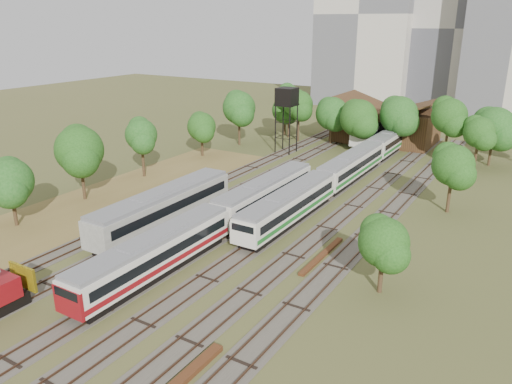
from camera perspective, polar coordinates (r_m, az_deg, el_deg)
The scene contains 15 objects.
ground at distance 39.78m, azimuth -10.74°, elevation -10.92°, with size 240.00×240.00×0.00m, color #475123.
dry_grass_patch at distance 56.82m, azimuth -18.98°, elevation -2.25°, with size 14.00×60.00×0.04m, color brown.
tracks at distance 59.08m, azimuth 5.04°, elevation -0.42°, with size 24.60×80.00×0.19m.
railcar_red_set at distance 47.32m, azimuth -4.37°, elevation -3.18°, with size 2.76×34.58×3.40m.
railcar_green_set at distance 65.85m, azimuth 10.86°, elevation 2.95°, with size 2.75×52.08×3.39m.
railcar_rear at distance 86.80m, azimuth 13.55°, elevation 6.86°, with size 3.26×16.08×4.03m.
old_grey_coach at distance 50.17m, azimuth -10.50°, elevation -1.76°, with size 3.11×18.00×3.85m.
water_tower at distance 77.20m, azimuth 3.54°, elevation 10.65°, with size 2.89×2.89×10.01m.
rail_pile_far at distance 44.39m, azimuth 7.54°, elevation -7.21°, with size 0.51×8.24×0.27m, color #5A3119.
maintenance_shed at distance 88.27m, azimuth 14.63°, elevation 7.49°, with size 16.45×11.55×7.58m.
tree_band_left at distance 66.80m, azimuth -11.56°, elevation 6.24°, with size 8.32×66.81×8.86m.
tree_band_far at distance 80.12m, azimuth 15.19°, elevation 8.40°, with size 42.32×9.49×9.34m.
tree_band_right at distance 57.35m, azimuth 21.49°, elevation 2.89°, with size 4.94×42.45×7.47m.
tower_left at distance 127.15m, azimuth 12.95°, elevation 19.19°, with size 22.00×16.00×42.00m, color beige.
tower_centre at distance 126.96m, azimuth 22.56°, elevation 16.92°, with size 20.00×18.00×36.00m, color #B7B0A6.
Camera 1 is at (23.85, -25.06, 19.63)m, focal length 35.00 mm.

